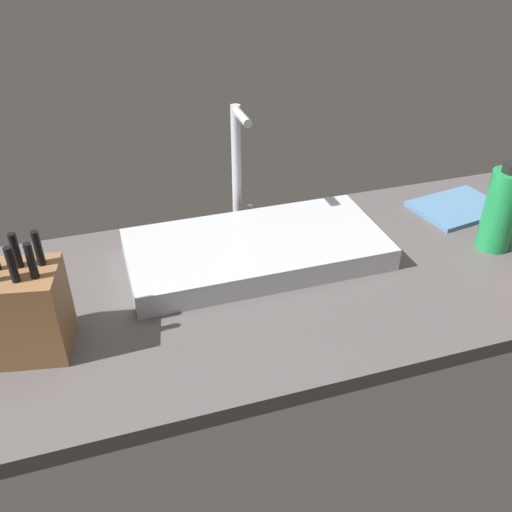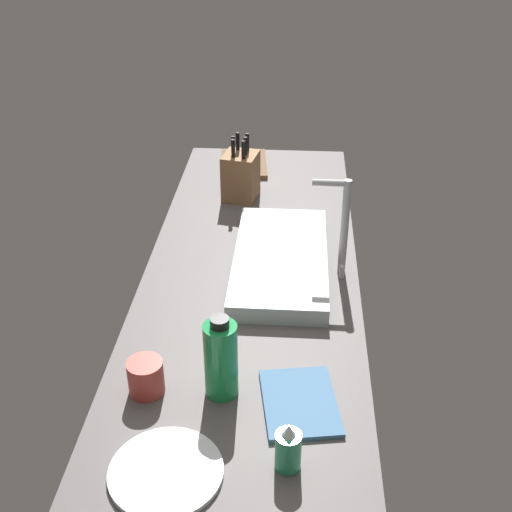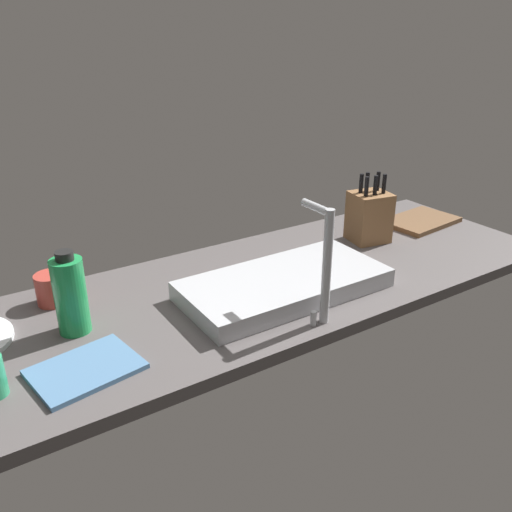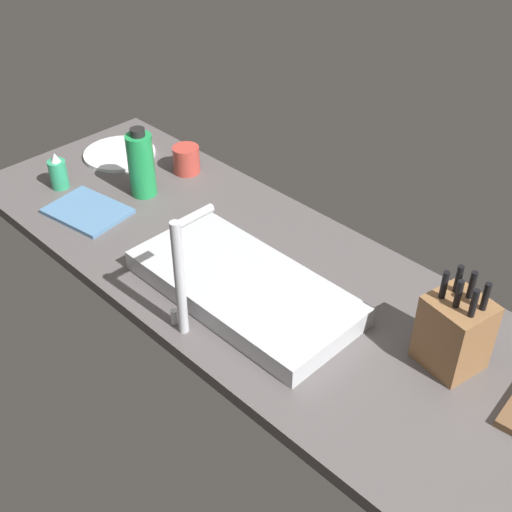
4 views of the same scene
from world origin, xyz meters
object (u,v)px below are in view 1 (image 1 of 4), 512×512
object	(u,v)px
water_bottle	(501,209)
dish_towel	(457,207)
knife_block	(29,310)
sink_basin	(256,249)
faucet	(238,160)

from	to	relation	value
water_bottle	dish_towel	world-z (taller)	water_bottle
knife_block	water_bottle	size ratio (longest dim) A/B	1.10
sink_basin	faucet	distance (cm)	23.11
faucet	water_bottle	size ratio (longest dim) A/B	1.42
knife_block	faucet	bearing A→B (deg)	45.60
sink_basin	dish_towel	distance (cm)	59.72
faucet	dish_towel	bearing A→B (deg)	-10.83
knife_block	dish_towel	world-z (taller)	knife_block
faucet	knife_block	size ratio (longest dim) A/B	1.28
faucet	water_bottle	bearing A→B (deg)	-28.26
faucet	knife_block	distance (cm)	60.73
faucet	knife_block	world-z (taller)	faucet
sink_basin	water_bottle	xyz separation A→B (cm)	(56.26, -11.89, 7.44)
sink_basin	faucet	size ratio (longest dim) A/B	1.92
knife_block	water_bottle	world-z (taller)	knife_block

